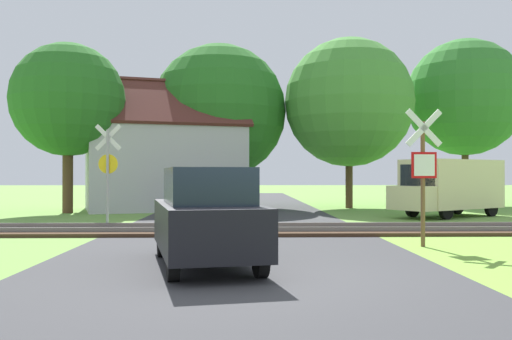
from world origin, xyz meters
The scene contains 12 objects.
ground_plane centered at (0.00, 0.00, 0.00)m, with size 160.00×160.00×0.00m, color #6B9942.
road_asphalt centered at (0.00, 2.00, 0.00)m, with size 7.40×80.00×0.01m, color #38383A.
rail_track centered at (0.00, 7.02, 0.06)m, with size 60.00×2.60×0.22m.
stop_sign_near centered at (4.24, 3.63, 1.79)m, with size 0.88×0.18×3.17m.
crossing_sign_far centered at (-4.33, 9.45, 1.94)m, with size 0.88×0.14×3.32m.
house centered at (-3.67, 17.89, 2.18)m, with size 8.56×7.13×6.24m.
tree_far centered at (12.16, 21.23, 5.84)m, with size 6.30×6.30×9.00m.
tree_right centered at (5.39, 18.83, 5.25)m, with size 6.40×6.40×8.45m.
tree_left centered at (-7.48, 15.50, 4.89)m, with size 4.91×4.91×7.37m.
tree_center centered at (-1.10, 19.64, 4.89)m, with size 6.79×6.79×8.29m.
mail_truck centered at (8.22, 12.84, 1.24)m, with size 5.10×4.26×2.24m.
parked_car centered at (-0.57, 0.97, 0.89)m, with size 2.41×4.25×1.78m.
Camera 1 is at (0.09, -9.33, 1.66)m, focal length 40.00 mm.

